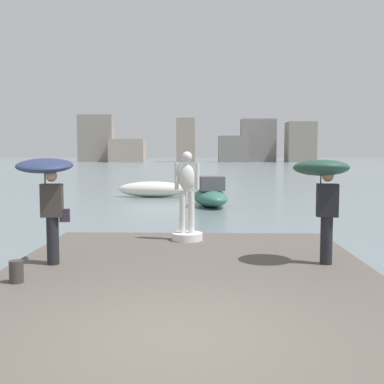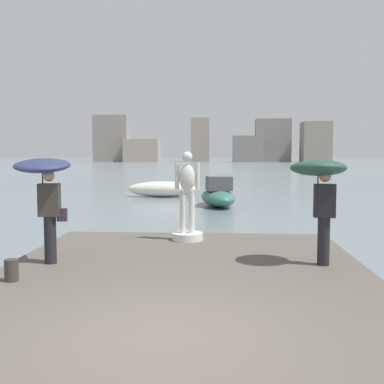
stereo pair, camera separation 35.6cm
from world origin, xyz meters
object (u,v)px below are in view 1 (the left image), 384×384
(onlooker_right, at_px, (323,180))
(boat_near, at_px, (153,189))
(statue_white_figure, at_px, (187,207))
(onlooker_left, at_px, (47,181))
(mooring_bollard, at_px, (16,272))
(boat_far, at_px, (210,195))

(onlooker_right, relative_size, boat_near, 0.49)
(statue_white_figure, bearing_deg, boat_near, 99.25)
(onlooker_left, bearing_deg, boat_near, 90.05)
(onlooker_right, relative_size, mooring_bollard, 5.56)
(statue_white_figure, xyz_separation_m, boat_far, (0.66, 10.66, -0.67))
(statue_white_figure, bearing_deg, boat_far, 86.46)
(statue_white_figure, distance_m, onlooker_right, 3.52)
(onlooker_left, xyz_separation_m, onlooker_right, (5.01, 0.19, 0.02))
(statue_white_figure, xyz_separation_m, boat_near, (-2.46, 15.11, -0.74))
(mooring_bollard, bearing_deg, onlooker_left, 85.26)
(onlooker_right, height_order, boat_far, onlooker_right)
(boat_near, xyz_separation_m, boat_far, (3.12, -4.44, 0.07))
(mooring_bollard, xyz_separation_m, boat_near, (0.09, 18.82, -0.14))
(mooring_bollard, distance_m, boat_far, 14.73)
(onlooker_right, bearing_deg, boat_near, 106.13)
(mooring_bollard, bearing_deg, boat_far, 77.43)
(statue_white_figure, xyz_separation_m, mooring_bollard, (-2.55, -3.72, -0.60))
(onlooker_left, xyz_separation_m, boat_far, (3.10, 13.13, -1.42))
(boat_far, bearing_deg, statue_white_figure, -93.54)
(statue_white_figure, relative_size, mooring_bollard, 5.90)
(onlooker_left, relative_size, onlooker_right, 1.02)
(onlooker_left, bearing_deg, boat_far, 76.70)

